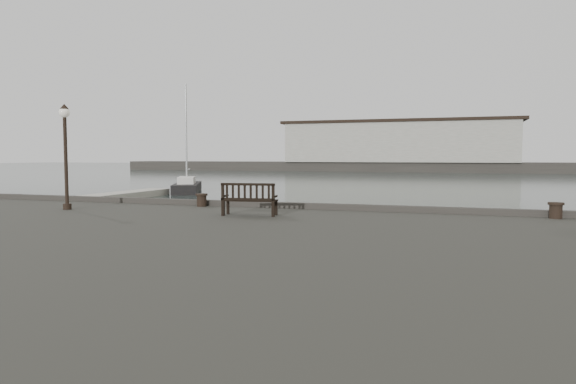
{
  "coord_description": "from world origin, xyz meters",
  "views": [
    {
      "loc": [
        3.96,
        -15.55,
        3.21
      ],
      "look_at": [
        -1.04,
        -0.5,
        2.1
      ],
      "focal_mm": 32.0,
      "sensor_mm": 36.0,
      "label": 1
    }
  ],
  "objects_px": {
    "bench": "(250,205)",
    "bollard_right": "(556,211)",
    "bollard_left": "(202,200)",
    "lamp_post": "(65,142)",
    "yacht_d": "(187,189)"
  },
  "relations": [
    {
      "from": "bollard_right",
      "to": "lamp_post",
      "type": "bearing_deg",
      "value": -171.02
    },
    {
      "from": "bench",
      "to": "bollard_right",
      "type": "bearing_deg",
      "value": 5.83
    },
    {
      "from": "bollard_left",
      "to": "lamp_post",
      "type": "xyz_separation_m",
      "value": [
        -3.49,
        -2.21,
        1.88
      ]
    },
    {
      "from": "bollard_right",
      "to": "lamp_post",
      "type": "xyz_separation_m",
      "value": [
        -13.96,
        -2.21,
        1.87
      ]
    },
    {
      "from": "bollard_right",
      "to": "lamp_post",
      "type": "height_order",
      "value": "lamp_post"
    },
    {
      "from": "bollard_left",
      "to": "bollard_right",
      "type": "height_order",
      "value": "bollard_right"
    },
    {
      "from": "bench",
      "to": "bollard_right",
      "type": "relative_size",
      "value": 3.72
    },
    {
      "from": "bollard_left",
      "to": "bollard_right",
      "type": "relative_size",
      "value": 0.98
    },
    {
      "from": "bench",
      "to": "bollard_left",
      "type": "height_order",
      "value": "bench"
    },
    {
      "from": "bench",
      "to": "bollard_right",
      "type": "height_order",
      "value": "bench"
    },
    {
      "from": "lamp_post",
      "to": "bollard_left",
      "type": "bearing_deg",
      "value": 32.34
    },
    {
      "from": "bench",
      "to": "bollard_right",
      "type": "distance_m",
      "value": 8.2
    },
    {
      "from": "bollard_left",
      "to": "lamp_post",
      "type": "distance_m",
      "value": 4.53
    },
    {
      "from": "bollard_right",
      "to": "bench",
      "type": "bearing_deg",
      "value": -166.58
    },
    {
      "from": "lamp_post",
      "to": "yacht_d",
      "type": "relative_size",
      "value": 0.32
    }
  ]
}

